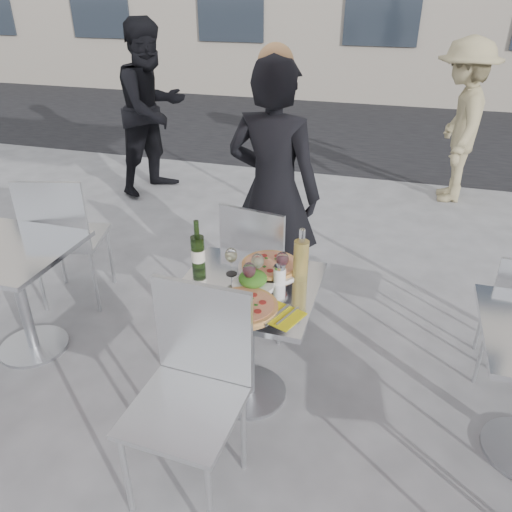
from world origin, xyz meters
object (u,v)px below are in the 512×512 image
(wine_bottle, at_px, (198,251))
(main_table, at_px, (248,319))
(salad_plate, at_px, (253,280))
(napkin_left, at_px, (187,303))
(woman_diner, at_px, (273,193))
(pizza_far, at_px, (270,266))
(sugar_shaker, at_px, (280,275))
(wineglass_white_b, at_px, (258,262))
(pizza_near, at_px, (244,306))
(napkin_right, at_px, (281,315))
(wineglass_red_b, at_px, (282,260))
(chair_far, at_px, (260,259))
(pedestrian_a, at_px, (152,109))
(pedestrian_b, at_px, (459,122))
(chair_near, at_px, (193,378))
(wineglass_white_a, at_px, (231,256))
(carafe, at_px, (301,259))
(side_chair_lfar, at_px, (63,232))
(side_table_left, at_px, (16,278))
(wineglass_red_a, at_px, (249,271))

(wine_bottle, bearing_deg, main_table, -15.79)
(salad_plate, bearing_deg, napkin_left, -136.45)
(woman_diner, xyz_separation_m, wine_bottle, (-0.19, -0.87, -0.03))
(napkin_left, bearing_deg, pizza_far, 47.51)
(woman_diner, xyz_separation_m, sugar_shaker, (0.27, -0.88, -0.09))
(main_table, relative_size, wineglass_white_b, 4.76)
(pizza_near, xyz_separation_m, pizza_far, (0.02, 0.41, 0.01))
(main_table, relative_size, salad_plate, 3.41)
(napkin_left, distance_m, napkin_right, 0.47)
(salad_plate, distance_m, wineglass_red_b, 0.19)
(chair_far, height_order, pizza_far, chair_far)
(woman_diner, distance_m, pedestrian_a, 2.74)
(wine_bottle, xyz_separation_m, wineglass_white_b, (0.34, -0.01, -0.00))
(woman_diner, bearing_deg, pizza_far, 111.36)
(pedestrian_b, xyz_separation_m, napkin_right, (-0.99, -3.81, -0.10))
(chair_near, xyz_separation_m, wineglass_white_b, (0.11, 0.65, 0.25))
(wineglass_white_a, distance_m, wineglass_red_b, 0.28)
(sugar_shaker, xyz_separation_m, wineglass_white_a, (-0.27, 0.02, 0.06))
(pedestrian_b, xyz_separation_m, wine_bottle, (-1.54, -3.51, 0.01))
(chair_near, height_order, napkin_left, chair_near)
(main_table, distance_m, napkin_left, 0.40)
(napkin_right, bearing_deg, pizza_near, -162.90)
(wine_bottle, height_order, napkin_left, wine_bottle)
(chair_far, height_order, pizza_near, chair_far)
(carafe, bearing_deg, wineglass_white_a, -170.52)
(main_table, distance_m, napkin_right, 0.38)
(side_chair_lfar, xyz_separation_m, salad_plate, (1.55, -0.53, 0.18))
(chair_near, relative_size, pizza_near, 3.06)
(salad_plate, xyz_separation_m, wineglass_white_a, (-0.15, 0.09, 0.07))
(side_chair_lfar, distance_m, napkin_right, 1.92)
(pizza_near, relative_size, carafe, 1.15)
(wineglass_white_a, xyz_separation_m, napkin_left, (-0.12, -0.34, -0.11))
(wineglass_white_b, relative_size, napkin_left, 0.76)
(sugar_shaker, bearing_deg, wineglass_red_b, 90.30)
(wine_bottle, relative_size, wineglass_white_b, 1.87)
(pedestrian_b, distance_m, wineglass_white_a, 3.76)
(side_chair_lfar, bearing_deg, main_table, 145.40)
(chair_far, xyz_separation_m, pedestrian_a, (-1.90, 2.32, 0.36))
(carafe, bearing_deg, side_table_left, -174.90)
(pizza_near, xyz_separation_m, wineglass_red_a, (-0.02, 0.17, 0.10))
(carafe, bearing_deg, wineglass_red_a, -140.83)
(carafe, distance_m, wineglass_red_a, 0.29)
(pedestrian_a, bearing_deg, pedestrian_b, -56.28)
(main_table, height_order, napkin_left, napkin_left)
(main_table, distance_m, carafe, 0.44)
(chair_near, bearing_deg, wineglass_white_b, 83.78)
(pizza_far, bearing_deg, napkin_left, -123.48)
(chair_far, xyz_separation_m, chair_near, (0.04, -1.20, 0.04))
(chair_near, distance_m, pedestrian_a, 4.03)
(pizza_near, height_order, wineglass_white_b, wineglass_white_b)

